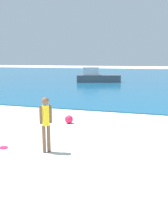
{
  "coord_description": "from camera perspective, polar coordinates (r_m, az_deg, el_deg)",
  "views": [
    {
      "loc": [
        2.36,
        1.52,
        2.49
      ],
      "look_at": [
        -0.23,
        9.31,
        0.84
      ],
      "focal_mm": 42.23,
      "sensor_mm": 36.0,
      "label": 1
    }
  ],
  "objects": [
    {
      "name": "frisbee",
      "position": [
        7.92,
        -17.06,
        -7.39
      ],
      "size": [
        0.26,
        0.26,
        0.03
      ],
      "primitive_type": "cylinder",
      "color": "#E51E4C",
      "rests_on": "ground"
    },
    {
      "name": "beach_ball",
      "position": [
        10.41,
        -3.29,
        -1.59
      ],
      "size": [
        0.33,
        0.33,
        0.33
      ],
      "primitive_type": "sphere",
      "color": "#E51E4C",
      "rests_on": "ground"
    },
    {
      "name": "person_standing",
      "position": [
        7.1,
        -8.26,
        -2.02
      ],
      "size": [
        0.28,
        0.26,
        1.52
      ],
      "rotation": [
        0.0,
        0.0,
        3.9
      ],
      "color": "brown",
      "rests_on": "ground"
    },
    {
      "name": "water",
      "position": [
        42.25,
        15.25,
        7.61
      ],
      "size": [
        160.0,
        60.0,
        0.06
      ],
      "primitive_type": "cube",
      "color": "#14567F",
      "rests_on": "ground"
    },
    {
      "name": "boat_near",
      "position": [
        28.93,
        2.76,
        7.6
      ],
      "size": [
        4.93,
        2.95,
        1.6
      ],
      "rotation": [
        0.0,
        0.0,
        0.33
      ],
      "color": "#4C4C51",
      "rests_on": "water"
    }
  ]
}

